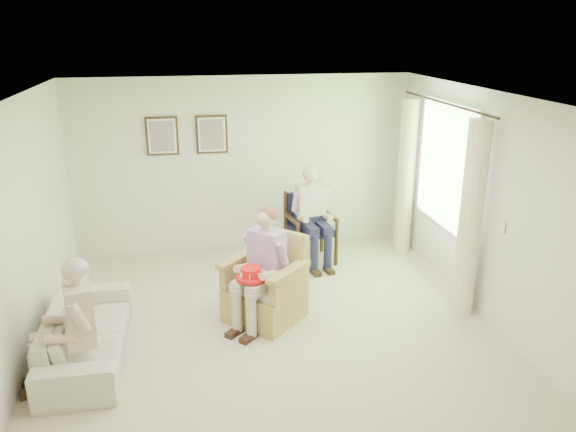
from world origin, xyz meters
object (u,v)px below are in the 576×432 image
at_px(person_sofa, 75,317).
at_px(person_dark, 312,210).
at_px(person_wicker, 266,261).
at_px(sofa, 87,332).
at_px(wood_armchair, 309,224).
at_px(hatbox, 266,291).
at_px(wicker_armchair, 264,292).
at_px(red_hat, 251,275).

bearing_deg(person_sofa, person_dark, 116.63).
relative_size(person_wicker, person_dark, 0.97).
xyz_separation_m(sofa, person_sofa, (-0.00, -0.45, 0.41)).
height_order(wood_armchair, person_sofa, person_sofa).
distance_m(wood_armchair, person_sofa, 3.80).
height_order(sofa, hatbox, hatbox).
distance_m(wicker_armchair, person_sofa, 2.15).
bearing_deg(person_sofa, red_hat, 96.97).
relative_size(wood_armchair, person_sofa, 0.80).
xyz_separation_m(wicker_armchair, sofa, (-1.91, -0.47, -0.04)).
xyz_separation_m(sofa, person_wicker, (1.91, 0.33, 0.50)).
relative_size(wood_armchair, hatbox, 1.40).
height_order(person_dark, red_hat, person_dark).
bearing_deg(person_wicker, sofa, -125.64).
relative_size(person_wicker, hatbox, 1.92).
height_order(person_wicker, hatbox, person_wicker).
relative_size(red_hat, hatbox, 0.47).
relative_size(wood_armchair, red_hat, 2.97).
bearing_deg(person_dark, wood_armchair, 81.83).
distance_m(person_wicker, hatbox, 0.57).
bearing_deg(wicker_armchair, wood_armchair, 105.50).
relative_size(person_sofa, hatbox, 1.76).
bearing_deg(red_hat, wicker_armchair, 55.64).
bearing_deg(sofa, wicker_armchair, -76.27).
distance_m(wood_armchair, red_hat, 2.18).
bearing_deg(person_sofa, sofa, 166.41).
distance_m(wood_armchair, hatbox, 1.75).
height_order(wood_armchair, person_dark, person_dark).
distance_m(person_sofa, red_hat, 1.85).
bearing_deg(person_wicker, person_dark, 105.07).
distance_m(wicker_armchair, person_wicker, 0.48).
xyz_separation_m(wicker_armchair, person_dark, (0.90, 1.46, 0.48)).
distance_m(sofa, person_dark, 3.45).
bearing_deg(wood_armchair, sofa, -151.52).
height_order(wood_armchair, hatbox, wood_armchair).
xyz_separation_m(wicker_armchair, wood_armchair, (0.90, 1.63, 0.22)).
bearing_deg(person_wicker, red_hat, -99.48).
distance_m(red_hat, hatbox, 0.61).
bearing_deg(wood_armchair, wicker_armchair, -127.14).
relative_size(sofa, red_hat, 5.75).
relative_size(person_dark, hatbox, 1.97).
xyz_separation_m(person_dark, person_sofa, (-2.81, -2.38, -0.12)).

